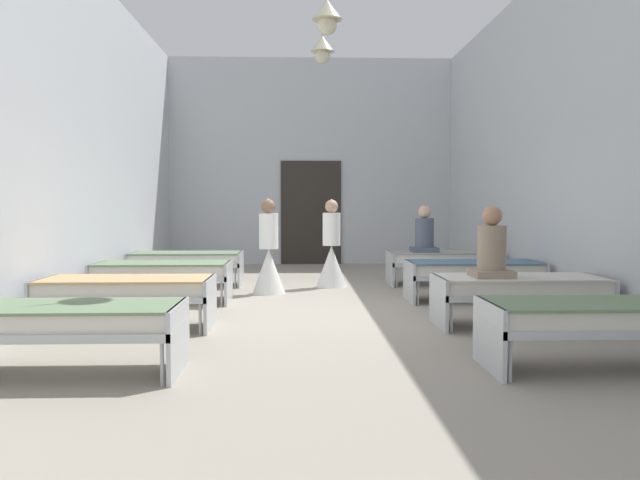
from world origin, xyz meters
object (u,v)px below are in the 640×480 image
at_px(bed_right_row_2, 473,271).
at_px(nurse_near_aisle, 269,260).
at_px(nurse_mid_aisle, 331,256).
at_px(patient_seated_secondary, 492,251).
at_px(bed_right_row_0, 599,318).
at_px(patient_seated_primary, 424,235).
at_px(bed_left_row_1, 126,290).
at_px(bed_left_row_2, 163,272).
at_px(bed_right_row_3, 443,259).
at_px(bed_left_row_0, 64,321).
at_px(bed_left_row_3, 186,260).
at_px(bed_right_row_1, 520,288).

height_order(bed_right_row_2, nurse_near_aisle, nurse_near_aisle).
bearing_deg(nurse_mid_aisle, patient_seated_secondary, -138.25).
xyz_separation_m(bed_right_row_0, nurse_mid_aisle, (-1.96, 5.46, 0.09)).
height_order(nurse_mid_aisle, patient_seated_primary, nurse_mid_aisle).
relative_size(bed_right_row_0, nurse_near_aisle, 1.28).
distance_m(bed_right_row_0, patient_seated_secondary, 1.91).
bearing_deg(nurse_mid_aisle, bed_left_row_1, 162.91).
bearing_deg(bed_left_row_1, patient_seated_primary, 42.27).
relative_size(bed_left_row_2, nurse_near_aisle, 1.28).
bearing_deg(nurse_near_aisle, bed_right_row_0, 143.59).
height_order(patient_seated_primary, patient_seated_secondary, same).
distance_m(bed_right_row_3, patient_seated_secondary, 3.91).
bearing_deg(bed_left_row_0, bed_left_row_1, 90.00).
height_order(bed_right_row_2, patient_seated_primary, patient_seated_primary).
bearing_deg(bed_left_row_3, bed_left_row_0, -90.00).
xyz_separation_m(bed_left_row_1, patient_seated_secondary, (4.09, -0.07, 0.43)).
height_order(bed_left_row_0, bed_right_row_0, same).
height_order(bed_right_row_0, bed_left_row_2, same).
xyz_separation_m(bed_left_row_3, patient_seated_primary, (4.09, -0.08, 0.43)).
relative_size(bed_left_row_0, bed_right_row_3, 1.00).
bearing_deg(bed_right_row_2, nurse_mid_aisle, 139.79).
distance_m(bed_left_row_0, bed_right_row_3, 7.23).
relative_size(bed_left_row_3, patient_seated_secondary, 2.38).
bearing_deg(bed_left_row_0, bed_left_row_3, 90.00).
bearing_deg(bed_right_row_1, patient_seated_primary, 95.38).
relative_size(bed_right_row_1, bed_left_row_2, 1.00).
xyz_separation_m(bed_right_row_2, patient_seated_primary, (-0.35, 1.82, 0.43)).
bearing_deg(bed_right_row_3, patient_seated_primary, -166.99).
height_order(bed_left_row_2, nurse_mid_aisle, nurse_mid_aisle).
relative_size(bed_right_row_1, nurse_near_aisle, 1.28).
height_order(bed_left_row_2, nurse_near_aisle, nurse_near_aisle).
bearing_deg(bed_left_row_3, nurse_near_aisle, -34.52).
bearing_deg(patient_seated_primary, bed_right_row_0, -86.44).
bearing_deg(bed_right_row_3, bed_left_row_3, 180.00).
xyz_separation_m(bed_left_row_3, nurse_near_aisle, (1.46, -1.00, 0.09)).
distance_m(bed_left_row_1, bed_right_row_3, 5.84).
height_order(bed_right_row_1, bed_right_row_2, same).
xyz_separation_m(bed_right_row_1, bed_left_row_2, (-4.44, 1.90, 0.00)).
bearing_deg(bed_right_row_1, bed_right_row_0, -90.00).
bearing_deg(patient_seated_secondary, nurse_mid_aisle, 113.93).
bearing_deg(bed_left_row_1, bed_left_row_3, 90.00).
bearing_deg(nurse_mid_aisle, bed_left_row_2, 141.54).
relative_size(bed_left_row_0, patient_seated_secondary, 2.38).
height_order(bed_right_row_1, nurse_mid_aisle, nurse_mid_aisle).
distance_m(bed_left_row_1, bed_right_row_2, 4.83).
height_order(bed_right_row_1, bed_right_row_3, same).
bearing_deg(patient_seated_primary, nurse_mid_aisle, -174.22).
bearing_deg(bed_right_row_0, bed_right_row_1, 90.00).
relative_size(bed_right_row_0, bed_right_row_3, 1.00).
height_order(bed_left_row_1, patient_seated_primary, patient_seated_primary).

